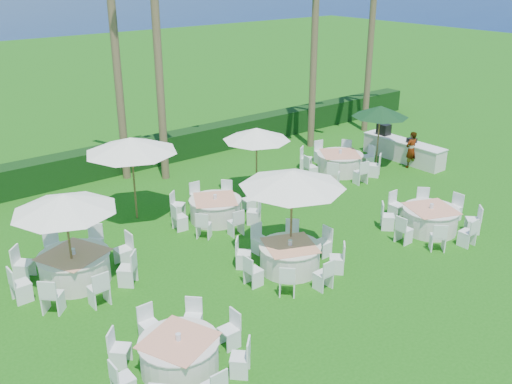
# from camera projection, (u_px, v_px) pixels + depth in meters

# --- Properties ---
(ground) EXTENTS (120.00, 120.00, 0.00)m
(ground) POSITION_uv_depth(u_px,v_px,m) (340.00, 273.00, 16.68)
(ground) COLOR #17560E
(ground) RESTS_ON ground
(hedge) EXTENTS (34.00, 1.00, 1.20)m
(hedge) POSITION_uv_depth(u_px,v_px,m) (144.00, 153.00, 25.19)
(hedge) COLOR black
(hedge) RESTS_ON ground
(banquet_table_a) EXTENTS (3.13, 3.13, 0.95)m
(banquet_table_a) POSITION_uv_depth(u_px,v_px,m) (179.00, 354.00, 12.60)
(banquet_table_a) COLOR silver
(banquet_table_a) RESTS_ON ground
(banquet_table_b) EXTENTS (3.18, 3.18, 0.96)m
(banquet_table_b) POSITION_uv_depth(u_px,v_px,m) (290.00, 257.00, 16.73)
(banquet_table_b) COLOR silver
(banquet_table_b) RESTS_ON ground
(banquet_table_c) EXTENTS (3.24, 3.24, 0.98)m
(banquet_table_c) POSITION_uv_depth(u_px,v_px,m) (430.00, 219.00, 19.15)
(banquet_table_c) COLOR silver
(banquet_table_c) RESTS_ON ground
(banquet_table_d) EXTENTS (3.50, 3.50, 1.05)m
(banquet_table_d) POSITION_uv_depth(u_px,v_px,m) (75.00, 267.00, 16.07)
(banquet_table_d) COLOR silver
(banquet_table_d) RESTS_ON ground
(banquet_table_e) EXTENTS (3.21, 3.21, 0.97)m
(banquet_table_e) POSITION_uv_depth(u_px,v_px,m) (215.00, 209.00, 19.93)
(banquet_table_e) COLOR silver
(banquet_table_e) RESTS_ON ground
(banquet_table_f) EXTENTS (3.43, 3.43, 1.03)m
(banquet_table_f) POSITION_uv_depth(u_px,v_px,m) (340.00, 163.00, 24.41)
(banquet_table_f) COLOR silver
(banquet_table_f) RESTS_ON ground
(umbrella_a) EXTENTS (2.82, 2.82, 2.79)m
(umbrella_a) POSITION_uv_depth(u_px,v_px,m) (64.00, 203.00, 15.06)
(umbrella_a) COLOR brown
(umbrella_a) RESTS_ON ground
(umbrella_b) EXTENTS (3.14, 3.14, 2.91)m
(umbrella_b) POSITION_uv_depth(u_px,v_px,m) (292.00, 179.00, 16.40)
(umbrella_b) COLOR brown
(umbrella_b) RESTS_ON ground
(umbrella_c) EXTENTS (3.17, 3.17, 2.97)m
(umbrella_c) POSITION_uv_depth(u_px,v_px,m) (131.00, 145.00, 19.23)
(umbrella_c) COLOR brown
(umbrella_c) RESTS_ON ground
(umbrella_d) EXTENTS (2.56, 2.56, 2.72)m
(umbrella_d) POSITION_uv_depth(u_px,v_px,m) (257.00, 134.00, 21.24)
(umbrella_d) COLOR brown
(umbrella_d) RESTS_ON ground
(umbrella_green) EXTENTS (2.43, 2.43, 2.75)m
(umbrella_green) POSITION_uv_depth(u_px,v_px,m) (380.00, 111.00, 24.33)
(umbrella_green) COLOR brown
(umbrella_green) RESTS_ON ground
(buffet_table) EXTENTS (0.86, 4.08, 1.45)m
(buffet_table) POSITION_uv_depth(u_px,v_px,m) (402.00, 150.00, 25.91)
(buffet_table) COLOR silver
(buffet_table) RESTS_ON ground
(staff_person) EXTENTS (0.62, 0.43, 1.62)m
(staff_person) POSITION_uv_depth(u_px,v_px,m) (411.00, 150.00, 24.90)
(staff_person) COLOR gray
(staff_person) RESTS_ON ground
(palm_b) EXTENTS (4.24, 4.37, 10.16)m
(palm_b) POSITION_uv_depth(u_px,v_px,m) (115.00, 43.00, 21.90)
(palm_b) COLOR brown
(palm_b) RESTS_ON ground
(palm_c) EXTENTS (4.20, 4.39, 11.08)m
(palm_c) POSITION_uv_depth(u_px,v_px,m) (156.00, 30.00, 21.70)
(palm_c) COLOR brown
(palm_c) RESTS_ON ground
(palm_d) EXTENTS (4.40, 4.17, 9.12)m
(palm_d) POSITION_uv_depth(u_px,v_px,m) (314.00, 42.00, 26.20)
(palm_d) COLOR brown
(palm_d) RESTS_ON ground
(palm_e) EXTENTS (4.23, 4.38, 8.26)m
(palm_e) POSITION_uv_depth(u_px,v_px,m) (370.00, 43.00, 28.97)
(palm_e) COLOR brown
(palm_e) RESTS_ON ground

